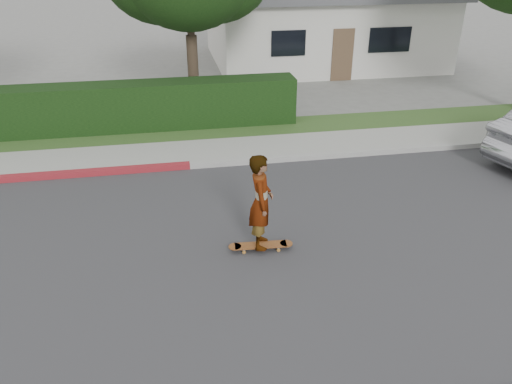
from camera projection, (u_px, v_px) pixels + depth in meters
ground at (150, 262)px, 9.20m from camera, size 120.00×120.00×0.00m
road at (150, 262)px, 9.20m from camera, size 60.00×8.00×0.01m
curb_far at (151, 168)px, 12.76m from camera, size 60.00×0.20×0.15m
sidewalk_far at (151, 155)px, 13.55m from camera, size 60.00×1.60×0.12m
planting_strip at (151, 135)px, 14.96m from camera, size 60.00×1.60×0.10m
hedge at (46, 112)px, 14.69m from camera, size 15.00×1.00×1.50m
house at (320, 15)px, 23.55m from camera, size 10.60×8.60×4.30m
skateboard at (261, 245)px, 9.49m from camera, size 1.24×0.33×0.11m
skateboarder at (261, 202)px, 9.07m from camera, size 0.56×0.74×1.85m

